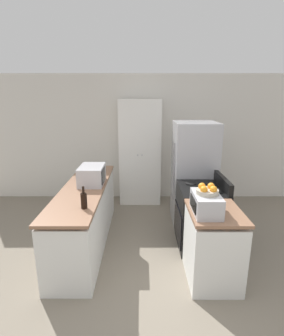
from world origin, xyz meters
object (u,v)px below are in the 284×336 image
toaster_oven (206,204)px  fruit_bowl (207,190)px  pantry_cabinet (140,152)px  stove (200,216)px  refrigerator (194,173)px  microwave (92,175)px  wine_bottle (84,200)px

toaster_oven → fruit_bowl: bearing=42.0°
pantry_cabinet → toaster_oven: size_ratio=4.67×
fruit_bowl → toaster_oven: bearing=-138.0°
stove → pantry_cabinet: bearing=118.0°
refrigerator → microwave: bearing=-159.7°
toaster_oven → fruit_bowl: 0.16m
microwave → toaster_oven: microwave is taller
stove → refrigerator: refrigerator is taller
stove → fruit_bowl: size_ratio=4.33×
wine_bottle → fruit_bowl: fruit_bowl is taller
microwave → toaster_oven: size_ratio=1.13×
toaster_oven → stove: bearing=79.8°
microwave → toaster_oven: (1.45, -1.03, -0.02)m
pantry_cabinet → fruit_bowl: pantry_cabinet is taller
refrigerator → wine_bottle: (-1.56, -1.50, 0.12)m
refrigerator → toaster_oven: bearing=-96.2°
fruit_bowl → stove: bearing=80.2°
toaster_oven → refrigerator: bearing=83.8°
pantry_cabinet → toaster_oven: bearing=-73.5°
fruit_bowl → microwave: bearing=145.0°
pantry_cabinet → refrigerator: bearing=-44.3°
fruit_bowl → wine_bottle: bearing=174.8°
stove → fruit_bowl: 1.10m
stove → refrigerator: 0.90m
microwave → fruit_bowl: (1.46, -1.02, 0.13)m
pantry_cabinet → wine_bottle: size_ratio=7.91×
toaster_oven → fruit_bowl: (0.01, 0.01, 0.16)m
refrigerator → fruit_bowl: 1.66m
stove → toaster_oven: (-0.15, -0.84, 0.55)m
stove → wine_bottle: size_ratio=3.96×
stove → microwave: size_ratio=2.07×
refrigerator → microwave: 1.74m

